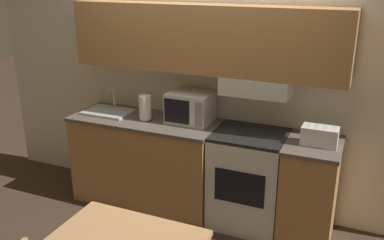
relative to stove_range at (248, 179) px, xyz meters
The scene contains 9 objects.
ground_plane 0.75m from the stove_range, 150.66° to the left, with size 16.00×16.00×0.00m, color #3D2D23.
wall_back 1.15m from the stove_range, 155.45° to the left, with size 5.02×0.38×2.55m.
lower_counter_main 1.08m from the stove_range, behind, with size 1.50×0.63×0.93m.
lower_counter_right_stub 0.57m from the stove_range, ahead, with size 0.47×0.63×0.93m.
stove_range is the anchor object (origin of this frame).
microwave 0.88m from the stove_range, behind, with size 0.41×0.36×0.30m.
toaster 0.82m from the stove_range, ahead, with size 0.31×0.16×0.16m.
sink_basin 1.59m from the stove_range, behind, with size 0.49×0.34×0.25m.
paper_towel_roll 1.21m from the stove_range, behind, with size 0.14×0.14×0.25m.
Camera 1 is at (1.45, -3.82, 2.33)m, focal length 40.00 mm.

